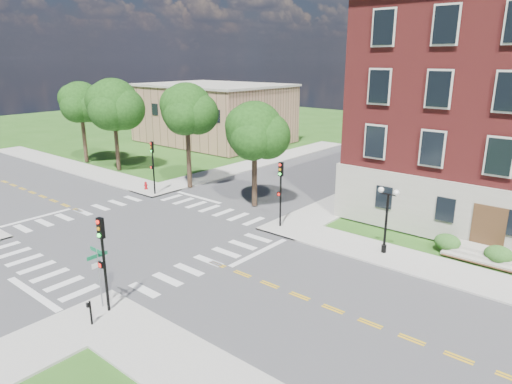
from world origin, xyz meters
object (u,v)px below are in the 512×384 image
Objects in this scene: traffic_signal_se at (103,253)px; traffic_signal_nw at (153,161)px; fire_hydrant at (146,186)px; push_button_post at (90,312)px; street_sign_pole at (99,266)px; twin_lamp_west at (387,217)px; traffic_signal_ne at (281,186)px.

traffic_signal_nw is (-14.34, 14.11, 0.00)m from traffic_signal_se.
traffic_signal_nw is at bearing -12.33° from fire_hydrant.
fire_hydrant is (-1.82, 0.40, -2.72)m from traffic_signal_nw.
traffic_signal_se is 2.72m from push_button_post.
street_sign_pole reaches higher than fire_hydrant.
traffic_signal_se is 1.13× the size of twin_lamp_west.
traffic_signal_ne is at bearing -176.86° from twin_lamp_west.
traffic_signal_se reaches higher than push_button_post.
traffic_signal_se reaches higher than fire_hydrant.
traffic_signal_ne reaches higher than fire_hydrant.
traffic_signal_ne and traffic_signal_nw have the same top height.
fire_hydrant is (-23.51, -0.66, -2.06)m from twin_lamp_west.
twin_lamp_west is (21.69, 1.06, -0.66)m from traffic_signal_nw.
traffic_signal_ne reaches higher than street_sign_pole.
street_sign_pole is 21.40m from fire_hydrant.
twin_lamp_west is 5.64× the size of fire_hydrant.
street_sign_pole is (-7.88, -15.15, -0.21)m from twin_lamp_west.
street_sign_pole reaches higher than push_button_post.
traffic_signal_se is at bearing 111.32° from push_button_post.
fire_hydrant is at bearing 167.67° from traffic_signal_nw.
traffic_signal_se is at bearing -44.53° from traffic_signal_nw.
street_sign_pole is at bearing -42.85° from fire_hydrant.
twin_lamp_west is 23.61m from fire_hydrant.
street_sign_pole is 2.58× the size of push_button_post.
twin_lamp_west is 3.53× the size of push_button_post.
traffic_signal_se and traffic_signal_nw have the same top height.
traffic_signal_ne is 7.95m from twin_lamp_west.
fire_hydrant is (-16.17, 14.51, -2.72)m from traffic_signal_se.
traffic_signal_se is 14.74m from traffic_signal_ne.
traffic_signal_ne is at bearing 92.21° from traffic_signal_se.
twin_lamp_west is (7.34, 15.17, -0.66)m from traffic_signal_se.
fire_hydrant is (-15.63, 14.50, -1.84)m from street_sign_pole.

